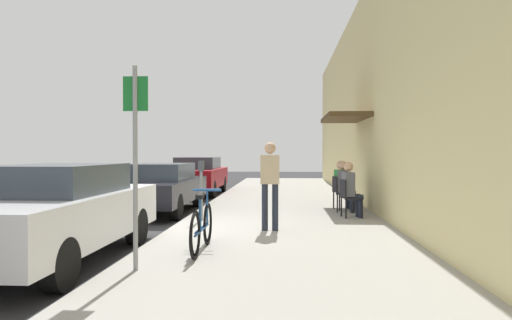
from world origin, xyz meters
The scene contains 17 objects.
ground_plane centered at (0.00, 0.00, 0.00)m, with size 60.00×60.00×0.00m, color #2D2D30.
sidewalk_slab centered at (2.25, 2.00, 0.06)m, with size 4.50×32.00×0.12m, color #9E9B93.
building_facade centered at (4.65, 2.01, 3.10)m, with size 1.40×32.00×6.20m.
parked_car_0 centered at (-1.10, -2.56, 0.75)m, with size 1.80×4.40×1.44m.
parked_car_1 centered at (-1.10, 3.07, 0.70)m, with size 1.80×4.40×1.33m.
parked_car_2 centered at (-1.10, 8.42, 0.75)m, with size 1.80×4.40×1.45m.
parking_meter centered at (0.45, 0.87, 0.89)m, with size 0.12×0.10×1.32m.
street_sign centered at (0.40, -3.39, 1.64)m, with size 0.32×0.06×2.60m.
bicycle_0 centered at (1.00, -2.02, 0.48)m, with size 0.46×1.71×0.90m.
bicycle_1 centered at (1.04, -2.24, 0.48)m, with size 0.46×1.71×0.90m.
cafe_chair_0 centered at (3.76, 1.58, 0.62)m, with size 0.50×0.50×0.87m.
seated_patron_0 centered at (3.82, 1.59, 0.82)m, with size 0.47×0.41×1.29m.
cafe_chair_1 centered at (3.76, 2.60, 0.62)m, with size 0.54×0.54×0.87m.
seated_patron_1 centered at (3.82, 2.58, 0.82)m, with size 0.50×0.45×1.29m.
cafe_chair_2 centered at (3.76, 3.12, 0.62)m, with size 0.55×0.55×0.87m.
seated_patron_2 centered at (3.82, 3.14, 0.82)m, with size 0.50×0.46×1.29m.
pedestrian_standing centered at (2.01, -0.30, 1.12)m, with size 0.36×0.22×1.70m.
Camera 1 is at (2.30, -9.05, 1.62)m, focal length 31.92 mm.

